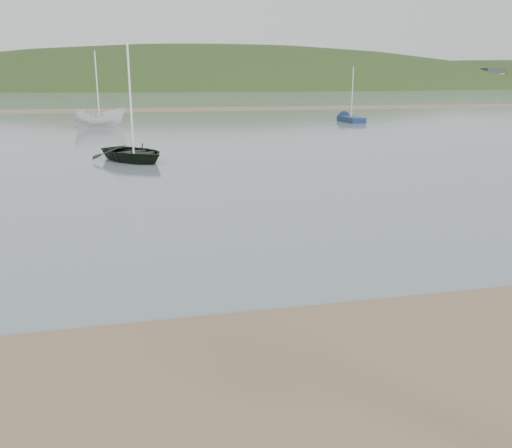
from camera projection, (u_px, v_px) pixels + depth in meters
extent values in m
cube|color=slate|center=(125.00, 96.00, 129.80)|extent=(560.00, 256.00, 0.04)
cube|color=#80664A|center=(125.00, 110.00, 71.51)|extent=(560.00, 7.00, 0.07)
ellipsoid|color=#223616|center=(220.00, 139.00, 241.16)|extent=(400.00, 180.00, 80.00)
ellipsoid|color=#223616|center=(497.00, 118.00, 270.24)|extent=(300.00, 135.00, 56.00)
cube|color=beige|center=(14.00, 78.00, 180.99)|extent=(8.40, 6.30, 8.00)
cube|color=beige|center=(94.00, 78.00, 186.71)|extent=(8.40, 6.30, 8.00)
cube|color=beige|center=(170.00, 78.00, 192.43)|extent=(8.40, 6.30, 8.00)
cube|color=beige|center=(242.00, 78.00, 198.15)|extent=(8.40, 6.30, 8.00)
cube|color=beige|center=(309.00, 78.00, 203.87)|extent=(8.40, 6.30, 8.00)
cube|color=beige|center=(373.00, 78.00, 209.59)|extent=(8.40, 6.30, 8.00)
cube|color=beige|center=(434.00, 78.00, 215.32)|extent=(8.40, 6.30, 8.00)
cube|color=beige|center=(491.00, 78.00, 221.04)|extent=(8.40, 6.30, 8.00)
imported|color=black|center=(132.00, 118.00, 27.14)|extent=(3.09, 2.46, 4.35)
imported|color=silver|center=(98.00, 102.00, 45.56)|extent=(1.71, 1.67, 4.39)
cube|color=#15264B|center=(351.00, 119.00, 52.47)|extent=(1.45, 4.28, 0.50)
cone|color=#15264B|center=(341.00, 117.00, 55.05)|extent=(1.39, 1.52, 1.36)
cylinder|color=white|center=(352.00, 92.00, 51.80)|extent=(0.08, 0.08, 4.68)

